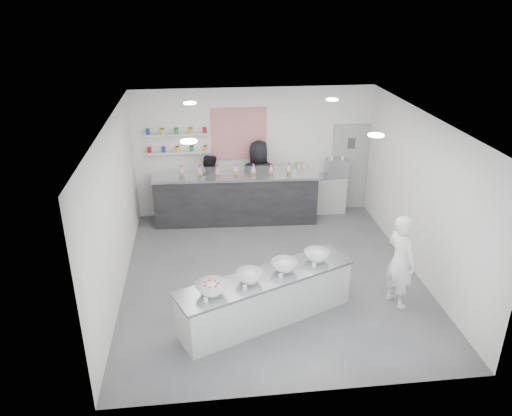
{
  "coord_description": "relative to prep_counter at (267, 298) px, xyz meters",
  "views": [
    {
      "loc": [
        -1.24,
        -8.05,
        5.03
      ],
      "look_at": [
        -0.26,
        0.4,
        1.24
      ],
      "focal_mm": 35.0,
      "sensor_mm": 36.0,
      "label": 1
    }
  ],
  "objects": [
    {
      "name": "floor",
      "position": [
        0.28,
        1.32,
        -0.41
      ],
      "size": [
        6.0,
        6.0,
        0.0
      ],
      "primitive_type": "plane",
      "color": "#515156",
      "rests_on": "ground"
    },
    {
      "name": "ceiling",
      "position": [
        0.28,
        1.32,
        2.59
      ],
      "size": [
        6.0,
        6.0,
        0.0
      ],
      "primitive_type": "plane",
      "rotation": [
        3.14,
        0.0,
        0.0
      ],
      "color": "white",
      "rests_on": "floor"
    },
    {
      "name": "back_wall",
      "position": [
        0.28,
        4.32,
        1.09
      ],
      "size": [
        5.5,
        0.0,
        5.5
      ],
      "primitive_type": "plane",
      "rotation": [
        1.57,
        0.0,
        0.0
      ],
      "color": "white",
      "rests_on": "floor"
    },
    {
      "name": "left_wall",
      "position": [
        -2.47,
        1.32,
        1.09
      ],
      "size": [
        0.0,
        6.0,
        6.0
      ],
      "primitive_type": "plane",
      "rotation": [
        1.57,
        0.0,
        1.57
      ],
      "color": "white",
      "rests_on": "floor"
    },
    {
      "name": "right_wall",
      "position": [
        3.03,
        1.32,
        1.09
      ],
      "size": [
        0.0,
        6.0,
        6.0
      ],
      "primitive_type": "plane",
      "rotation": [
        1.57,
        0.0,
        -1.57
      ],
      "color": "white",
      "rests_on": "floor"
    },
    {
      "name": "back_door",
      "position": [
        2.58,
        4.29,
        0.64
      ],
      "size": [
        0.88,
        0.04,
        2.1
      ],
      "primitive_type": "cube",
      "color": "#999996",
      "rests_on": "floor"
    },
    {
      "name": "pattern_panel",
      "position": [
        -0.07,
        4.3,
        1.54
      ],
      "size": [
        1.25,
        0.03,
        1.2
      ],
      "primitive_type": "cube",
      "color": "#A50E1A",
      "rests_on": "back_wall"
    },
    {
      "name": "jar_shelf_lower",
      "position": [
        -1.47,
        4.22,
        1.19
      ],
      "size": [
        1.45,
        0.22,
        0.04
      ],
      "primitive_type": "cube",
      "color": "silver",
      "rests_on": "back_wall"
    },
    {
      "name": "jar_shelf_upper",
      "position": [
        -1.47,
        4.22,
        1.61
      ],
      "size": [
        1.45,
        0.22,
        0.04
      ],
      "primitive_type": "cube",
      "color": "silver",
      "rests_on": "back_wall"
    },
    {
      "name": "preserve_jars",
      "position": [
        -1.47,
        4.2,
        1.47
      ],
      "size": [
        1.45,
        0.1,
        0.56
      ],
      "primitive_type": null,
      "color": "red",
      "rests_on": "jar_shelf_lower"
    },
    {
      "name": "downlight_0",
      "position": [
        -1.12,
        0.32,
        2.57
      ],
      "size": [
        0.24,
        0.24,
        0.02
      ],
      "primitive_type": "cylinder",
      "color": "white",
      "rests_on": "ceiling"
    },
    {
      "name": "downlight_1",
      "position": [
        1.68,
        0.32,
        2.57
      ],
      "size": [
        0.24,
        0.24,
        0.02
      ],
      "primitive_type": "cylinder",
      "color": "white",
      "rests_on": "ceiling"
    },
    {
      "name": "downlight_2",
      "position": [
        -1.12,
        2.92,
        2.57
      ],
      "size": [
        0.24,
        0.24,
        0.02
      ],
      "primitive_type": "cylinder",
      "color": "white",
      "rests_on": "ceiling"
    },
    {
      "name": "downlight_3",
      "position": [
        1.68,
        2.92,
        2.57
      ],
      "size": [
        0.24,
        0.24,
        0.02
      ],
      "primitive_type": "cylinder",
      "color": "white",
      "rests_on": "ceiling"
    },
    {
      "name": "prep_counter",
      "position": [
        0.0,
        0.0,
        0.0
      ],
      "size": [
        3.04,
        1.85,
        0.82
      ],
      "primitive_type": "cube",
      "rotation": [
        0.0,
        0.0,
        0.42
      ],
      "color": "#B7B7B1",
      "rests_on": "floor"
    },
    {
      "name": "back_bar",
      "position": [
        -0.2,
        3.79,
        0.16
      ],
      "size": [
        3.75,
        0.85,
        1.15
      ],
      "primitive_type": "cube",
      "rotation": [
        0.0,
        0.0,
        -0.05
      ],
      "color": "black",
      "rests_on": "floor"
    },
    {
      "name": "sneeze_guard",
      "position": [
        -0.21,
        3.47,
        0.9
      ],
      "size": [
        3.67,
        0.19,
        0.31
      ],
      "primitive_type": "cube",
      "rotation": [
        0.0,
        0.0,
        -0.05
      ],
      "color": "white",
      "rests_on": "back_bar"
    },
    {
      "name": "espresso_ledge",
      "position": [
        1.83,
        4.1,
        0.05
      ],
      "size": [
        1.25,
        0.4,
        0.93
      ],
      "primitive_type": "cube",
      "color": "#B7B7B1",
      "rests_on": "floor"
    },
    {
      "name": "espresso_machine",
      "position": [
        2.21,
        4.1,
        0.71
      ],
      "size": [
        0.49,
        0.34,
        0.38
      ],
      "primitive_type": "cube",
      "color": "#93969E",
      "rests_on": "espresso_ledge"
    },
    {
      "name": "cup_stacks",
      "position": [
        1.36,
        4.1,
        0.67
      ],
      "size": [
        0.24,
        0.24,
        0.31
      ],
      "primitive_type": null,
      "color": "tan",
      "rests_on": "espresso_ledge"
    },
    {
      "name": "prep_bowls",
      "position": [
        0.0,
        0.0,
        0.5
      ],
      "size": [
        2.39,
        1.45,
        0.17
      ],
      "primitive_type": null,
      "rotation": [
        0.0,
        0.0,
        0.42
      ],
      "color": "white",
      "rests_on": "prep_counter"
    },
    {
      "name": "label_cards",
      "position": [
        -0.22,
        -0.49,
        0.45
      ],
      "size": [
        2.01,
        0.04,
        0.07
      ],
      "primitive_type": null,
      "color": "white",
      "rests_on": "prep_counter"
    },
    {
      "name": "cookie_bags",
      "position": [
        -0.2,
        3.79,
        0.87
      ],
      "size": [
        2.54,
        0.25,
        0.25
      ],
      "primitive_type": null,
      "rotation": [
        0.0,
        0.0,
        -0.05
      ],
      "color": "#FF93D5",
      "rests_on": "back_bar"
    },
    {
      "name": "woman_prep",
      "position": [
        2.28,
        0.2,
        0.42
      ],
      "size": [
        0.58,
        0.71,
        1.67
      ],
      "primitive_type": "imported",
      "rotation": [
        0.0,
        0.0,
        1.92
      ],
      "color": "white",
      "rests_on": "floor"
    },
    {
      "name": "staff_left",
      "position": [
        -0.8,
        4.04,
        0.37
      ],
      "size": [
        0.84,
        0.7,
        1.56
      ],
      "primitive_type": "imported",
      "rotation": [
        0.0,
        0.0,
        3.0
      ],
      "color": "black",
      "rests_on": "floor"
    },
    {
      "name": "staff_right",
      "position": [
        0.36,
        4.04,
        0.51
      ],
      "size": [
        0.96,
        0.68,
        1.85
      ],
      "primitive_type": "imported",
      "rotation": [
        0.0,
        0.0,
        3.04
      ],
      "color": "black",
      "rests_on": "floor"
    }
  ]
}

